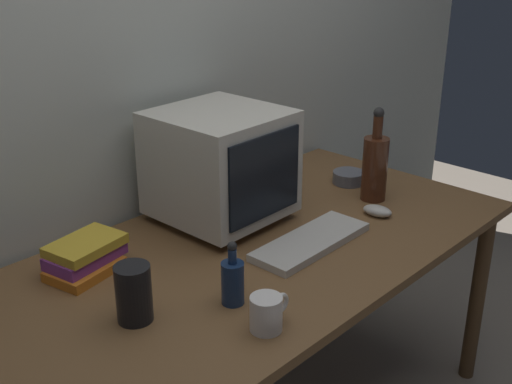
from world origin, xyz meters
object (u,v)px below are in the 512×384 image
at_px(book_stack, 85,256).
at_px(cd_spindle, 349,177).
at_px(crt_monitor, 220,165).
at_px(keyboard, 311,242).
at_px(computer_mouse, 377,211).
at_px(bottle_tall, 375,166).
at_px(metal_canister, 134,293).
at_px(bottle_short, 233,281).
at_px(mug, 267,313).

height_order(book_stack, cd_spindle, book_stack).
distance_m(crt_monitor, keyboard, 0.39).
bearing_deg(computer_mouse, cd_spindle, 43.92).
bearing_deg(bottle_tall, computer_mouse, -140.28).
distance_m(cd_spindle, metal_canister, 1.13).
bearing_deg(bottle_tall, book_stack, 163.48).
bearing_deg(metal_canister, bottle_short, -28.83).
bearing_deg(mug, bottle_short, 79.29).
relative_size(keyboard, bottle_tall, 1.25).
relative_size(computer_mouse, cd_spindle, 0.83).
xyz_separation_m(crt_monitor, bottle_tall, (0.49, -0.27, -0.07)).
xyz_separation_m(keyboard, book_stack, (-0.56, 0.36, 0.03)).
distance_m(keyboard, computer_mouse, 0.32).
bearing_deg(cd_spindle, book_stack, 172.40).
distance_m(book_stack, cd_spindle, 1.07).
bearing_deg(bottle_short, keyboard, 8.28).
xyz_separation_m(bottle_short, cd_spindle, (0.90, 0.28, -0.04)).
bearing_deg(crt_monitor, keyboard, -80.57).
bearing_deg(cd_spindle, keyboard, -156.32).
bearing_deg(mug, cd_spindle, 24.55).
height_order(crt_monitor, book_stack, crt_monitor).
xyz_separation_m(bottle_tall, cd_spindle, (0.07, 0.15, -0.10)).
bearing_deg(keyboard, mug, -155.55).
height_order(bottle_short, book_stack, bottle_short).
distance_m(crt_monitor, metal_canister, 0.63).
xyz_separation_m(computer_mouse, mug, (-0.74, -0.17, 0.03)).
distance_m(computer_mouse, bottle_tall, 0.18).
height_order(mug, cd_spindle, mug).
bearing_deg(computer_mouse, crt_monitor, 126.05).
height_order(bottle_short, cd_spindle, bottle_short).
xyz_separation_m(cd_spindle, metal_canister, (-1.12, -0.16, 0.05)).
xyz_separation_m(keyboard, bottle_tall, (0.44, 0.07, 0.11)).
bearing_deg(crt_monitor, mug, -124.22).
distance_m(mug, cd_spindle, 1.02).
relative_size(bottle_short, metal_canister, 1.18).
distance_m(computer_mouse, bottle_short, 0.72).
height_order(crt_monitor, metal_canister, crt_monitor).
relative_size(bottle_tall, book_stack, 1.39).
height_order(keyboard, computer_mouse, computer_mouse).
relative_size(keyboard, book_stack, 1.74).
bearing_deg(metal_canister, keyboard, -5.97).
xyz_separation_m(keyboard, metal_canister, (-0.61, 0.06, 0.06)).
bearing_deg(mug, keyboard, 25.58).
bearing_deg(bottle_short, computer_mouse, 2.38).
bearing_deg(computer_mouse, book_stack, 146.04).
distance_m(keyboard, cd_spindle, 0.55).
relative_size(cd_spindle, metal_canister, 0.80).
bearing_deg(metal_canister, book_stack, 79.91).
xyz_separation_m(mug, metal_canister, (-0.19, 0.27, 0.03)).
xyz_separation_m(keyboard, cd_spindle, (0.50, 0.22, 0.01)).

